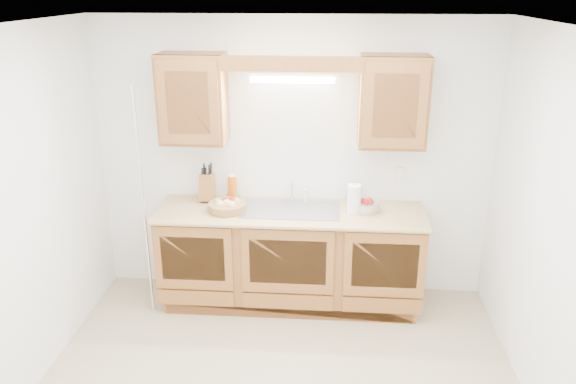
# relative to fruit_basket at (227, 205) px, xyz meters

# --- Properties ---
(room) EXTENTS (3.52, 3.50, 2.50)m
(room) POSITION_rel_fruit_basket_xyz_m (0.54, -1.15, 0.31)
(room) COLOR tan
(room) RESTS_ON ground
(base_cabinets) EXTENTS (2.20, 0.60, 0.86)m
(base_cabinets) POSITION_rel_fruit_basket_xyz_m (0.54, 0.05, -0.50)
(base_cabinets) COLOR #A76A31
(base_cabinets) RESTS_ON ground
(countertop) EXTENTS (2.30, 0.63, 0.04)m
(countertop) POSITION_rel_fruit_basket_xyz_m (0.54, 0.04, -0.06)
(countertop) COLOR tan
(countertop) RESTS_ON base_cabinets
(upper_cabinet_left) EXTENTS (0.55, 0.33, 0.75)m
(upper_cabinet_left) POSITION_rel_fruit_basket_xyz_m (-0.29, 0.19, 0.88)
(upper_cabinet_left) COLOR #A76A31
(upper_cabinet_left) RESTS_ON room
(upper_cabinet_right) EXTENTS (0.55, 0.33, 0.75)m
(upper_cabinet_right) POSITION_rel_fruit_basket_xyz_m (1.37, 0.19, 0.88)
(upper_cabinet_right) COLOR #A76A31
(upper_cabinet_right) RESTS_ON room
(valance) EXTENTS (2.20, 0.05, 0.12)m
(valance) POSITION_rel_fruit_basket_xyz_m (0.54, 0.04, 1.20)
(valance) COLOR #A76A31
(valance) RESTS_ON room
(fluorescent_fixture) EXTENTS (0.76, 0.08, 0.08)m
(fluorescent_fixture) POSITION_rel_fruit_basket_xyz_m (0.54, 0.27, 1.05)
(fluorescent_fixture) COLOR white
(fluorescent_fixture) RESTS_ON room
(sink) EXTENTS (0.84, 0.46, 0.36)m
(sink) POSITION_rel_fruit_basket_xyz_m (0.54, 0.06, -0.12)
(sink) COLOR #9E9EA3
(sink) RESTS_ON countertop
(wire_shelf_pole) EXTENTS (0.03, 0.03, 2.00)m
(wire_shelf_pole) POSITION_rel_fruit_basket_xyz_m (-0.66, -0.21, 0.06)
(wire_shelf_pole) COLOR silver
(wire_shelf_pole) RESTS_ON ground
(outlet_plate) EXTENTS (0.08, 0.01, 0.12)m
(outlet_plate) POSITION_rel_fruit_basket_xyz_m (1.49, 0.35, 0.21)
(outlet_plate) COLOR white
(outlet_plate) RESTS_ON room
(fruit_basket) EXTENTS (0.37, 0.37, 0.10)m
(fruit_basket) POSITION_rel_fruit_basket_xyz_m (0.00, 0.00, 0.00)
(fruit_basket) COLOR #AD7A46
(fruit_basket) RESTS_ON countertop
(knife_block) EXTENTS (0.12, 0.20, 0.35)m
(knife_block) POSITION_rel_fruit_basket_xyz_m (-0.22, 0.23, 0.08)
(knife_block) COLOR #A76A31
(knife_block) RESTS_ON countertop
(orange_canister) EXTENTS (0.08, 0.08, 0.23)m
(orange_canister) POSITION_rel_fruit_basket_xyz_m (0.00, 0.27, 0.07)
(orange_canister) COLOR #D75A0B
(orange_canister) RESTS_ON countertop
(soap_bottle) EXTENTS (0.10, 0.11, 0.18)m
(soap_bottle) POSITION_rel_fruit_basket_xyz_m (1.08, 0.29, 0.05)
(soap_bottle) COLOR #2362AF
(soap_bottle) RESTS_ON countertop
(sponge) EXTENTS (0.13, 0.09, 0.02)m
(sponge) POSITION_rel_fruit_basket_xyz_m (0.00, 0.29, -0.04)
(sponge) COLOR #CC333F
(sponge) RESTS_ON countertop
(paper_towel) EXTENTS (0.14, 0.14, 0.29)m
(paper_towel) POSITION_rel_fruit_basket_xyz_m (1.08, 0.04, 0.08)
(paper_towel) COLOR silver
(paper_towel) RESTS_ON countertop
(apple_bowl) EXTENTS (0.26, 0.26, 0.12)m
(apple_bowl) POSITION_rel_fruit_basket_xyz_m (1.19, 0.08, 0.01)
(apple_bowl) COLOR silver
(apple_bowl) RESTS_ON countertop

